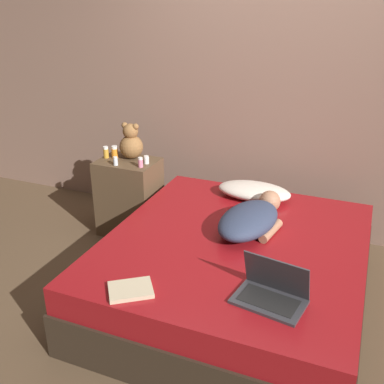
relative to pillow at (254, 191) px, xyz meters
The scene contains 14 objects.
ground_plane 0.87m from the pillow, 84.80° to the right, with size 12.00×12.00×0.00m, color brown.
wall_back 0.93m from the pillow, 82.94° to the left, with size 8.00×0.06×2.60m.
bed 0.75m from the pillow, 84.80° to the right, with size 1.64×1.81×0.47m.
nightstand 1.08m from the pillow, behind, with size 0.49×0.37×0.66m.
pillow is the anchor object (origin of this frame).
person_lying 0.51m from the pillow, 77.11° to the right, with size 0.43×0.75×0.16m.
laptop 1.28m from the pillow, 70.96° to the right, with size 0.39×0.28×0.23m.
teddy_bear 1.09m from the pillow, behind, with size 0.20×0.20×0.30m.
bottle_amber 1.28m from the pillow, behind, with size 0.04×0.04×0.10m.
bottle_white 0.90m from the pillow, behind, with size 0.04×0.04×0.06m.
bottle_orange 1.21m from the pillow, behind, with size 0.05×0.05×0.10m.
bottle_pink 0.92m from the pillow, 168.68° to the right, with size 0.04×0.04×0.08m.
bottle_clear 1.13m from the pillow, 168.90° to the right, with size 0.04×0.04×0.07m.
book 1.45m from the pillow, 101.47° to the right, with size 0.29×0.28×0.02m.
Camera 1 is at (0.70, -2.43, 1.91)m, focal length 42.00 mm.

